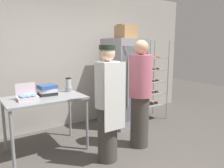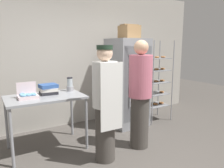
{
  "view_description": "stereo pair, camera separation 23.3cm",
  "coord_description": "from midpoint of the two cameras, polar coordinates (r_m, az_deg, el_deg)",
  "views": [
    {
      "loc": [
        -1.88,
        -2.14,
        1.68
      ],
      "look_at": [
        0.12,
        0.78,
        1.06
      ],
      "focal_mm": 35.0,
      "sensor_mm": 36.0,
      "label": 1
    },
    {
      "loc": [
        -1.68,
        -2.27,
        1.68
      ],
      "look_at": [
        0.12,
        0.78,
        1.06
      ],
      "focal_mm": 35.0,
      "sensor_mm": 36.0,
      "label": 2
    }
  ],
  "objects": [
    {
      "name": "person_baker",
      "position": [
        3.12,
        0.35,
        -4.9
      ],
      "size": [
        0.36,
        0.38,
        1.69
      ],
      "color": "#47423D",
      "rests_on": "ground_plane"
    },
    {
      "name": "baking_rack",
      "position": [
        5.0,
        12.76,
        0.63
      ],
      "size": [
        0.59,
        0.46,
        1.79
      ],
      "color": "#93969B",
      "rests_on": "ground_plane"
    },
    {
      "name": "ground_plane",
      "position": [
        3.29,
        7.58,
        -20.77
      ],
      "size": [
        14.0,
        14.0,
        0.0
      ],
      "primitive_type": "plane",
      "color": "#4C4742"
    },
    {
      "name": "binder_stack",
      "position": [
        3.71,
        -14.55,
        -1.33
      ],
      "size": [
        0.29,
        0.26,
        0.17
      ],
      "color": "#232328",
      "rests_on": "prep_counter"
    },
    {
      "name": "blender_pitcher",
      "position": [
        3.9,
        -9.25,
        -0.24
      ],
      "size": [
        0.12,
        0.12,
        0.24
      ],
      "color": "#99999E",
      "rests_on": "prep_counter"
    },
    {
      "name": "cardboard_storage_box",
      "position": [
        4.56,
        6.02,
        13.42
      ],
      "size": [
        0.34,
        0.36,
        0.28
      ],
      "color": "#A87F51",
      "rests_on": "refrigerator"
    },
    {
      "name": "back_wall",
      "position": [
        4.71,
        -8.51,
        6.86
      ],
      "size": [
        6.4,
        0.12,
        2.86
      ],
      "primitive_type": "cube",
      "color": "#ADA89E",
      "rests_on": "ground_plane"
    },
    {
      "name": "donut_box",
      "position": [
        3.5,
        -19.41,
        -2.83
      ],
      "size": [
        0.29,
        0.2,
        0.24
      ],
      "color": "silver",
      "rests_on": "prep_counter"
    },
    {
      "name": "prep_counter",
      "position": [
        3.62,
        -15.28,
        -4.53
      ],
      "size": [
        1.2,
        0.75,
        0.89
      ],
      "color": "gray",
      "rests_on": "ground_plane"
    },
    {
      "name": "refrigerator",
      "position": [
        4.61,
        5.44,
        0.36
      ],
      "size": [
        0.71,
        0.78,
        1.82
      ],
      "color": "gray",
      "rests_on": "ground_plane"
    },
    {
      "name": "person_customer",
      "position": [
        3.59,
        9.21,
        -2.64
      ],
      "size": [
        0.38,
        0.38,
        1.77
      ],
      "color": "#47423D",
      "rests_on": "ground_plane"
    }
  ]
}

